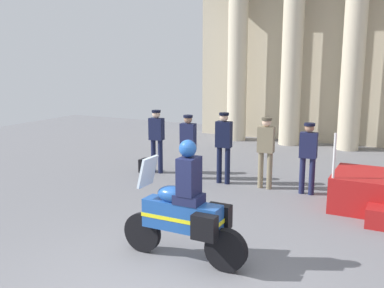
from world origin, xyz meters
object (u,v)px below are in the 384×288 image
at_px(officer_in_row_3, 266,147).
at_px(briefcase_on_ground, 143,165).
at_px(officer_in_row_4, 308,153).
at_px(officer_in_row_1, 188,141).
at_px(officer_in_row_2, 224,142).
at_px(officer_in_row_0, 157,136).
at_px(motorcycle_with_rider, 186,212).

xyz_separation_m(officer_in_row_3, briefcase_on_ground, (-3.47, 0.00, -0.83)).
bearing_deg(briefcase_on_ground, officer_in_row_4, -0.08).
bearing_deg(officer_in_row_4, officer_in_row_1, -2.75).
height_order(officer_in_row_1, officer_in_row_4, officer_in_row_1).
bearing_deg(officer_in_row_2, officer_in_row_1, -4.05).
relative_size(officer_in_row_1, officer_in_row_4, 1.01).
height_order(officer_in_row_0, officer_in_row_1, officer_in_row_0).
xyz_separation_m(officer_in_row_4, briefcase_on_ground, (-4.46, 0.01, -0.79)).
bearing_deg(officer_in_row_4, officer_in_row_0, -5.01).
height_order(officer_in_row_4, motorcycle_with_rider, motorcycle_with_rider).
bearing_deg(officer_in_row_2, officer_in_row_0, -7.93).
relative_size(officer_in_row_3, officer_in_row_4, 1.04).
xyz_separation_m(officer_in_row_3, officer_in_row_4, (0.99, -0.00, -0.04)).
bearing_deg(officer_in_row_1, officer_in_row_0, -11.62).
bearing_deg(officer_in_row_3, motorcycle_with_rider, 88.12).
xyz_separation_m(officer_in_row_2, motorcycle_with_rider, (1.19, -4.22, -0.25)).
bearing_deg(officer_in_row_1, officer_in_row_3, 177.78).
xyz_separation_m(officer_in_row_1, officer_in_row_4, (3.03, 0.05, -0.00)).
distance_m(motorcycle_with_rider, briefcase_on_ground, 5.63).
bearing_deg(officer_in_row_0, motorcycle_with_rider, 122.60).
relative_size(officer_in_row_4, motorcycle_with_rider, 0.79).
bearing_deg(officer_in_row_2, briefcase_on_ground, -5.15).
bearing_deg(officer_in_row_0, officer_in_row_4, 174.99).
distance_m(officer_in_row_2, motorcycle_with_rider, 4.39).
height_order(officer_in_row_0, motorcycle_with_rider, motorcycle_with_rider).
height_order(officer_in_row_2, briefcase_on_ground, officer_in_row_2).
distance_m(officer_in_row_1, officer_in_row_4, 3.03).
bearing_deg(briefcase_on_ground, officer_in_row_1, -2.24).
bearing_deg(officer_in_row_3, officer_in_row_1, -2.22).
xyz_separation_m(officer_in_row_2, officer_in_row_4, (2.05, 0.06, -0.07)).
bearing_deg(motorcycle_with_rider, officer_in_row_4, -101.23).
relative_size(officer_in_row_0, motorcycle_with_rider, 0.82).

